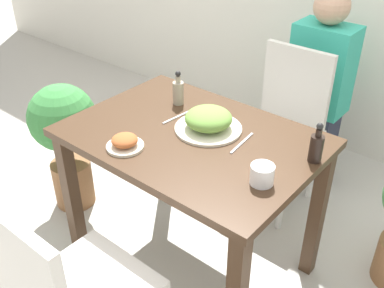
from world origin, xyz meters
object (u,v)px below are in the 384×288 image
(side_plate, at_px, (125,142))
(food_plate, at_px, (208,121))
(drink_cup, at_px, (262,174))
(potted_plant_left, at_px, (65,133))
(person_figure, at_px, (318,89))
(sauce_bottle, at_px, (316,147))
(chair_far, at_px, (283,120))
(condiment_bottle, at_px, (178,91))

(side_plate, bearing_deg, food_plate, 62.47)
(drink_cup, height_order, potted_plant_left, drink_cup)
(drink_cup, height_order, person_figure, person_figure)
(sauce_bottle, xyz_separation_m, potted_plant_left, (-1.33, -0.22, -0.35))
(chair_far, height_order, food_plate, chair_far)
(drink_cup, bearing_deg, person_figure, 105.91)
(condiment_bottle, height_order, potted_plant_left, condiment_bottle)
(chair_far, distance_m, person_figure, 0.36)
(food_plate, relative_size, potted_plant_left, 0.38)
(food_plate, height_order, condiment_bottle, condiment_bottle)
(sauce_bottle, xyz_separation_m, person_figure, (-0.43, 0.97, -0.24))
(food_plate, relative_size, side_plate, 1.90)
(sauce_bottle, relative_size, condiment_bottle, 1.00)
(chair_far, distance_m, sauce_bottle, 0.82)
(chair_far, relative_size, side_plate, 5.92)
(drink_cup, distance_m, person_figure, 1.28)
(food_plate, bearing_deg, person_figure, 88.30)
(sauce_bottle, relative_size, potted_plant_left, 0.22)
(chair_far, xyz_separation_m, food_plate, (-0.00, -0.68, 0.29))
(side_plate, distance_m, potted_plant_left, 0.79)
(chair_far, bearing_deg, drink_cup, -66.36)
(condiment_bottle, bearing_deg, side_plate, -78.05)
(side_plate, height_order, condiment_bottle, condiment_bottle)
(person_figure, bearing_deg, potted_plant_left, -127.32)
(chair_far, bearing_deg, side_plate, -99.56)
(chair_far, relative_size, drink_cup, 10.44)
(food_plate, xyz_separation_m, drink_cup, (0.38, -0.18, -0.01))
(food_plate, height_order, potted_plant_left, food_plate)
(food_plate, height_order, side_plate, food_plate)
(food_plate, distance_m, side_plate, 0.37)
(condiment_bottle, relative_size, potted_plant_left, 0.22)
(food_plate, relative_size, sauce_bottle, 1.75)
(side_plate, bearing_deg, sauce_bottle, 32.45)
(chair_far, height_order, drink_cup, chair_far)
(drink_cup, bearing_deg, side_plate, -164.84)
(potted_plant_left, bearing_deg, sauce_bottle, 9.32)
(side_plate, relative_size, potted_plant_left, 0.20)
(food_plate, distance_m, drink_cup, 0.42)
(food_plate, bearing_deg, potted_plant_left, -170.57)
(sauce_bottle, height_order, potted_plant_left, sauce_bottle)
(potted_plant_left, height_order, person_figure, person_figure)
(chair_far, bearing_deg, person_figure, 85.12)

